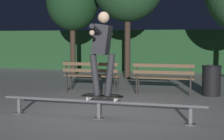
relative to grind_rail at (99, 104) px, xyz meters
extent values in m
plane|color=#ADAAA8|center=(0.00, 0.17, -0.27)|extent=(90.00, 90.00, 0.00)
cube|color=#234C28|center=(0.00, 9.94, 0.68)|extent=(24.00, 1.20, 1.90)
cylinder|color=slate|center=(0.00, 0.00, 0.05)|extent=(3.96, 0.06, 0.06)
cube|color=slate|center=(-1.68, 0.00, -0.13)|extent=(0.06, 0.06, 0.29)
cube|color=slate|center=(-1.68, 0.00, -0.27)|extent=(0.18, 0.18, 0.01)
cube|color=slate|center=(0.00, 0.00, -0.13)|extent=(0.06, 0.06, 0.29)
cube|color=slate|center=(0.00, 0.00, -0.27)|extent=(0.18, 0.18, 0.01)
cube|color=slate|center=(1.68, 0.00, -0.13)|extent=(0.06, 0.06, 0.29)
cube|color=slate|center=(1.68, 0.00, -0.27)|extent=(0.18, 0.18, 0.01)
cube|color=black|center=(0.07, 0.00, 0.16)|extent=(0.79, 0.23, 0.02)
cube|color=black|center=(0.07, 0.00, 0.17)|extent=(0.77, 0.22, 0.00)
cube|color=#9E9EA3|center=(0.33, 0.01, 0.14)|extent=(0.06, 0.17, 0.02)
cube|color=#9E9EA3|center=(-0.20, -0.01, 0.14)|extent=(0.06, 0.17, 0.02)
cylinder|color=beige|center=(0.33, -0.07, 0.11)|extent=(0.05, 0.03, 0.05)
cylinder|color=beige|center=(0.33, 0.09, 0.11)|extent=(0.05, 0.03, 0.05)
cylinder|color=beige|center=(-0.20, -0.09, 0.11)|extent=(0.05, 0.03, 0.05)
cylinder|color=beige|center=(-0.20, 0.07, 0.11)|extent=(0.05, 0.03, 0.05)
cube|color=black|center=(0.24, 0.01, 0.18)|extent=(0.26, 0.11, 0.03)
cube|color=black|center=(-0.11, -0.01, 0.18)|extent=(0.26, 0.11, 0.03)
cylinder|color=#333338|center=(0.20, 0.01, 0.56)|extent=(0.21, 0.13, 0.79)
cylinder|color=#333338|center=(-0.07, -0.01, 0.56)|extent=(0.21, 0.13, 0.79)
cube|color=#2D2D33|center=(0.07, 0.00, 1.22)|extent=(0.35, 0.37, 0.57)
cylinder|color=#2D2D33|center=(0.08, -0.38, 1.38)|extent=(0.11, 0.61, 0.21)
cylinder|color=#2D2D33|center=(0.05, 0.38, 1.38)|extent=(0.11, 0.61, 0.21)
sphere|color=beige|center=(0.09, -0.66, 1.33)|extent=(0.09, 0.09, 0.09)
sphere|color=beige|center=(0.04, 0.66, 1.33)|extent=(0.09, 0.09, 0.09)
sphere|color=beige|center=(0.09, 0.00, 1.62)|extent=(0.21, 0.21, 0.21)
cube|color=#282623|center=(-0.48, 3.25, -0.05)|extent=(0.04, 0.04, 0.44)
cube|color=#282623|center=(-0.47, 2.93, -0.05)|extent=(0.04, 0.04, 0.44)
cube|color=#282623|center=(-0.47, 2.89, 0.39)|extent=(0.04, 0.04, 0.44)
cube|color=#282623|center=(-1.89, 3.22, -0.05)|extent=(0.04, 0.04, 0.44)
cube|color=#282623|center=(-1.88, 2.90, -0.05)|extent=(0.04, 0.04, 0.44)
cube|color=#282623|center=(-1.88, 2.86, 0.39)|extent=(0.04, 0.04, 0.44)
cube|color=brown|center=(-1.18, 3.21, 0.19)|extent=(1.60, 0.12, 0.04)
cube|color=brown|center=(-1.18, 3.08, 0.19)|extent=(1.60, 0.12, 0.04)
cube|color=brown|center=(-1.18, 2.94, 0.19)|extent=(1.60, 0.12, 0.04)
cube|color=brown|center=(-1.18, 2.87, 0.35)|extent=(1.60, 0.06, 0.09)
cube|color=brown|center=(-1.18, 2.87, 0.53)|extent=(1.60, 0.06, 0.09)
cube|color=#282623|center=(1.55, 3.25, -0.05)|extent=(0.04, 0.04, 0.44)
cube|color=#282623|center=(1.55, 2.93, -0.05)|extent=(0.04, 0.04, 0.44)
cube|color=#282623|center=(1.55, 2.89, 0.39)|extent=(0.04, 0.04, 0.44)
cube|color=#282623|center=(0.14, 3.22, -0.05)|extent=(0.04, 0.04, 0.44)
cube|color=#282623|center=(0.14, 2.90, -0.05)|extent=(0.04, 0.04, 0.44)
cube|color=#282623|center=(0.14, 2.86, 0.39)|extent=(0.04, 0.04, 0.44)
cube|color=brown|center=(0.84, 3.21, 0.19)|extent=(1.60, 0.12, 0.04)
cube|color=brown|center=(0.84, 3.08, 0.19)|extent=(1.60, 0.12, 0.04)
cube|color=brown|center=(0.85, 2.94, 0.19)|extent=(1.60, 0.12, 0.04)
cube|color=brown|center=(0.85, 2.87, 0.35)|extent=(1.60, 0.06, 0.09)
cube|color=brown|center=(0.85, 2.87, 0.53)|extent=(1.60, 0.06, 0.09)
cylinder|color=#3D2D23|center=(-0.92, 6.44, 0.96)|extent=(0.22, 0.22, 2.47)
cylinder|color=#3D2D23|center=(-3.26, 6.79, 0.77)|extent=(0.22, 0.22, 2.08)
ellipsoid|color=#193D1E|center=(-3.26, 6.79, 2.68)|extent=(2.07, 2.07, 2.27)
cylinder|color=black|center=(2.07, 3.24, 0.12)|extent=(0.48, 0.48, 0.78)
torus|color=black|center=(2.07, 3.24, 0.51)|extent=(0.52, 0.52, 0.04)
camera|label=1|loc=(1.91, -5.99, 1.23)|focal=54.35mm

